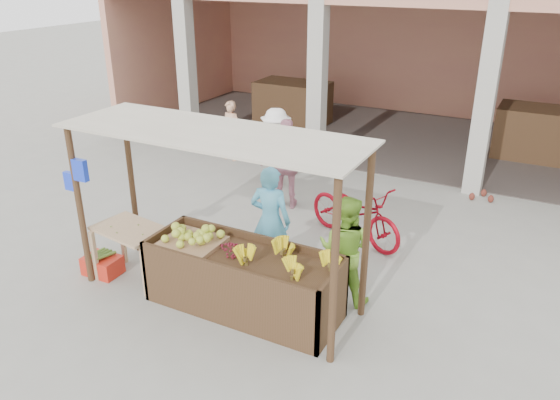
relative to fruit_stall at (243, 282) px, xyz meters
The scene contains 18 objects.
ground 0.64m from the fruit_stall, behind, with size 60.00×60.00×0.00m, color gray.
market_building 9.23m from the fruit_stall, 92.86° to the left, with size 14.40×6.40×4.20m.
fruit_stall is the anchor object (origin of this frame).
stall_awning 1.66m from the fruit_stall, behind, with size 4.09×1.35×2.39m.
banana_heap 0.80m from the fruit_stall, ahead, with size 1.13×0.62×0.21m, color yellow, non-canonical shape.
melon_tray 0.91m from the fruit_stall, behind, with size 0.78×0.67×0.21m.
berry_heap 0.50m from the fruit_stall, behind, with size 0.45×0.37×0.14m, color maroon.
side_table 1.84m from the fruit_stall, behind, with size 1.11×0.83×0.83m.
papaya_pile 1.89m from the fruit_stall, behind, with size 0.72×0.41×0.21m, color #4C9A32, non-canonical shape.
red_crate 2.36m from the fruit_stall, behind, with size 0.53×0.38×0.28m, color red.
plantain_bundle 2.34m from the fruit_stall, behind, with size 0.41×0.29×0.08m, color olive, non-canonical shape.
produce_sacks 5.76m from the fruit_stall, 66.99° to the left, with size 0.78×0.73×0.59m.
vendor_blue 1.13m from the fruit_stall, 97.64° to the left, with size 0.67×0.49×1.80m, color #51ACD0.
vendor_green 1.43m from the fruit_stall, 37.17° to the left, with size 0.78×0.45×1.62m, color #79B12F.
motorcycle 2.63m from the fruit_stall, 76.54° to the left, with size 2.00×0.69×1.04m, color maroon.
shopper_a 4.44m from the fruit_stall, 112.39° to the left, with size 1.14×0.57×1.78m, color white.
shopper_b 3.42m from the fruit_stall, 107.16° to the left, with size 1.08×0.57×1.83m, color #CC8799.
shopper_e 6.09m from the fruit_stall, 123.84° to the left, with size 0.54×0.41×1.45m, color tan.
Camera 1 is at (3.80, -5.25, 4.30)m, focal length 35.00 mm.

